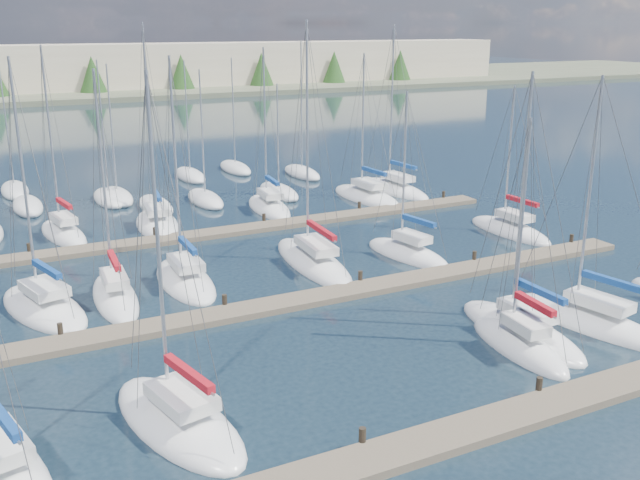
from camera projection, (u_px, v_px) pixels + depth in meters
name	position (u px, v px, depth m)	size (l,w,h in m)	color
ground	(123.00, 163.00, 75.01)	(400.00, 400.00, 0.00)	#1C2C38
dock_near	(471.00, 430.00, 25.49)	(44.00, 1.93, 1.10)	#6B5E4C
dock_mid	(303.00, 300.00, 37.44)	(44.00, 1.93, 1.10)	#6B5E4C
dock_far	(216.00, 233.00, 49.38)	(44.00, 1.93, 1.10)	#6B5E4C
sailboat_p	(269.00, 207.00, 56.22)	(3.38, 7.92, 13.14)	white
sailboat_e	(521.00, 331.00, 33.62)	(2.68, 8.06, 12.85)	white
sailboat_b	(3.00, 469.00, 23.20)	(3.97, 7.95, 10.75)	white
sailboat_o	(157.00, 223.00, 51.63)	(3.89, 8.30, 14.92)	white
sailboat_q	(366.00, 197.00, 59.71)	(3.49, 8.84, 12.55)	white
sailboat_i	(115.00, 297.00, 37.78)	(2.65, 7.79, 12.72)	white
sailboat_r	(394.00, 189.00, 62.34)	(3.22, 9.26, 14.76)	white
sailboat_l	(408.00, 254.00, 44.88)	(3.38, 7.30, 10.96)	white
sailboat_k	(313.00, 261.00, 43.39)	(3.44, 10.24, 15.04)	white
sailboat_n	(64.00, 233.00, 49.12)	(3.31, 7.67, 13.52)	white
sailboat_j	(185.00, 280.00, 40.23)	(2.94, 7.90, 13.23)	white
sailboat_f	(589.00, 321.00, 34.70)	(4.08, 9.12, 12.62)	white
sailboat_h	(44.00, 308.00, 36.37)	(5.01, 8.47, 13.37)	white
sailboat_c	(178.00, 421.00, 26.02)	(4.62, 8.48, 13.41)	white
sailboat_d	(519.00, 346.00, 32.04)	(2.67, 6.70, 11.08)	white
sailboat_m	(510.00, 230.00, 49.90)	(2.49, 7.66, 10.86)	white
distant_boats	(112.00, 197.00, 59.19)	(36.93, 20.75, 13.30)	#9EA0A5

